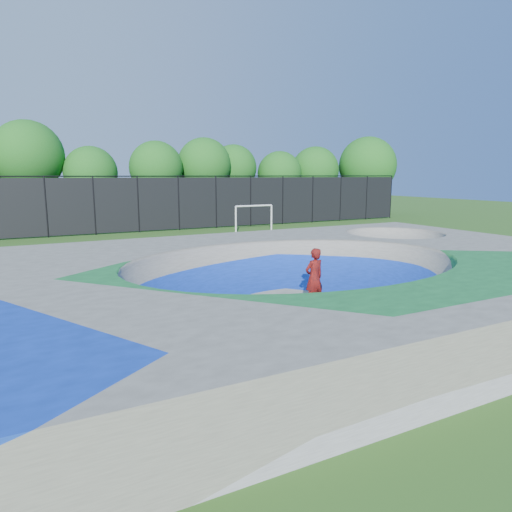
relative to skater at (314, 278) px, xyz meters
The scene contains 7 objects.
ground 1.09m from the skater, 131.40° to the left, with size 120.00×120.00×0.00m, color #285217.
skate_deck 0.59m from the skater, 131.40° to the left, with size 22.00×14.00×1.50m, color gray.
skater is the anchor object (origin of this frame).
skateboard 0.91m from the skater, ahead, with size 0.78×0.22×0.05m, color black.
soccer_goal 18.89m from the skater, 68.43° to the left, with size 2.99×0.12×1.97m.
fence 21.46m from the skater, 90.99° to the left, with size 48.09×0.09×4.04m.
treeline 26.81m from the skater, 86.58° to the left, with size 53.57×7.38×8.27m.
Camera 1 is at (-7.63, -11.86, 4.08)m, focal length 32.00 mm.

